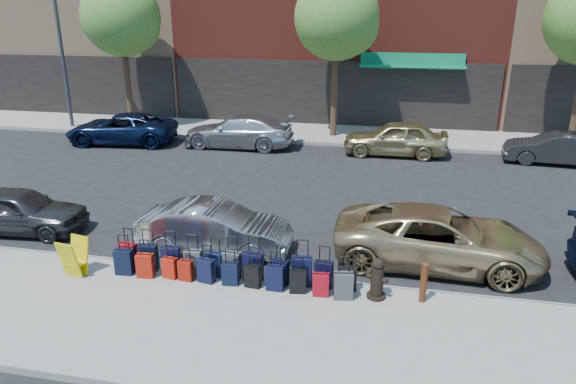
% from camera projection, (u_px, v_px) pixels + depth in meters
% --- Properties ---
extents(ground, '(120.00, 120.00, 0.00)m').
position_uv_depth(ground, '(280.00, 208.00, 16.06)').
color(ground, black).
rests_on(ground, ground).
extents(sidewalk_near, '(60.00, 4.00, 0.15)m').
position_uv_depth(sidewalk_near, '(209.00, 323.00, 10.04)').
color(sidewalk_near, gray).
rests_on(sidewalk_near, ground).
extents(sidewalk_far, '(60.00, 4.00, 0.15)m').
position_uv_depth(sidewalk_far, '(324.00, 134.00, 25.26)').
color(sidewalk_far, gray).
rests_on(sidewalk_far, ground).
extents(curb_near, '(60.00, 0.08, 0.15)m').
position_uv_depth(curb_near, '(239.00, 274.00, 11.91)').
color(curb_near, gray).
rests_on(curb_near, ground).
extents(curb_far, '(60.00, 0.08, 0.15)m').
position_uv_depth(curb_far, '(318.00, 144.00, 23.39)').
color(curb_far, gray).
rests_on(curb_far, ground).
extents(tree_left, '(3.80, 3.80, 7.27)m').
position_uv_depth(tree_left, '(124.00, 19.00, 24.87)').
color(tree_left, black).
rests_on(tree_left, sidewalk_far).
extents(tree_center, '(3.80, 3.80, 7.27)m').
position_uv_depth(tree_center, '(340.00, 20.00, 22.87)').
color(tree_center, black).
rests_on(tree_center, sidewalk_far).
extents(streetlight, '(2.59, 0.18, 8.00)m').
position_uv_depth(streetlight, '(63.00, 35.00, 25.04)').
color(streetlight, '#333338').
rests_on(streetlight, sidewalk_far).
extents(suitcase_front_0, '(0.43, 0.27, 0.98)m').
position_uv_depth(suitcase_front_0, '(129.00, 255.00, 11.97)').
color(suitcase_front_0, maroon).
rests_on(suitcase_front_0, sidewalk_near).
extents(suitcase_front_1, '(0.44, 0.28, 1.00)m').
position_uv_depth(suitcase_front_1, '(149.00, 257.00, 11.86)').
color(suitcase_front_1, black).
rests_on(suitcase_front_1, sidewalk_near).
extents(suitcase_front_2, '(0.44, 0.28, 0.99)m').
position_uv_depth(suitcase_front_2, '(171.00, 259.00, 11.79)').
color(suitcase_front_2, black).
rests_on(suitcase_front_2, sidewalk_near).
extents(suitcase_front_3, '(0.42, 0.26, 0.97)m').
position_uv_depth(suitcase_front_3, '(193.00, 263.00, 11.63)').
color(suitcase_front_3, '#424248').
rests_on(suitcase_front_3, sidewalk_near).
extents(suitcase_front_4, '(0.41, 0.27, 0.93)m').
position_uv_depth(suitcase_front_4, '(215.00, 264.00, 11.60)').
color(suitcase_front_4, black).
rests_on(suitcase_front_4, sidewalk_near).
extents(suitcase_front_5, '(0.43, 0.27, 0.97)m').
position_uv_depth(suitcase_front_5, '(232.00, 265.00, 11.54)').
color(suitcase_front_5, '#414046').
rests_on(suitcase_front_5, sidewalk_near).
extents(suitcase_front_6, '(0.45, 0.28, 1.04)m').
position_uv_depth(suitcase_front_6, '(253.00, 267.00, 11.40)').
color(suitcase_front_6, black).
rests_on(suitcase_front_6, sidewalk_near).
extents(suitcase_front_7, '(0.41, 0.27, 0.92)m').
position_uv_depth(suitcase_front_7, '(280.00, 272.00, 11.24)').
color(suitcase_front_7, black).
rests_on(suitcase_front_7, sidewalk_near).
extents(suitcase_front_8, '(0.46, 0.28, 1.06)m').
position_uv_depth(suitcase_front_8, '(302.00, 271.00, 11.19)').
color(suitcase_front_8, black).
rests_on(suitcase_front_8, sidewalk_near).
extents(suitcase_front_9, '(0.41, 0.25, 0.96)m').
position_uv_depth(suitcase_front_9, '(324.00, 274.00, 11.13)').
color(suitcase_front_9, black).
rests_on(suitcase_front_9, sidewalk_near).
extents(suitcase_front_10, '(0.39, 0.27, 0.87)m').
position_uv_depth(suitcase_front_10, '(348.00, 279.00, 11.00)').
color(suitcase_front_10, black).
rests_on(suitcase_front_10, sidewalk_near).
extents(suitcase_back_0, '(0.42, 0.26, 0.96)m').
position_uv_depth(suitcase_back_0, '(124.00, 262.00, 11.68)').
color(suitcase_back_0, black).
rests_on(suitcase_back_0, sidewalk_near).
extents(suitcase_back_1, '(0.39, 0.25, 0.90)m').
position_uv_depth(suitcase_back_1, '(145.00, 266.00, 11.55)').
color(suitcase_back_1, '#9F180A').
rests_on(suitcase_back_1, sidewalk_near).
extents(suitcase_back_2, '(0.35, 0.24, 0.78)m').
position_uv_depth(suitcase_back_2, '(170.00, 268.00, 11.52)').
color(suitcase_back_2, '#A7190A').
rests_on(suitcase_back_2, sidewalk_near).
extents(suitcase_back_3, '(0.34, 0.22, 0.77)m').
position_uv_depth(suitcase_back_3, '(186.00, 270.00, 11.42)').
color(suitcase_back_3, maroon).
rests_on(suitcase_back_3, sidewalk_near).
extents(suitcase_back_4, '(0.40, 0.28, 0.87)m').
position_uv_depth(suitcase_back_4, '(206.00, 271.00, 11.34)').
color(suitcase_back_4, black).
rests_on(suitcase_back_4, sidewalk_near).
extents(suitcase_back_5, '(0.37, 0.24, 0.85)m').
position_uv_depth(suitcase_back_5, '(230.00, 273.00, 11.23)').
color(suitcase_back_5, black).
rests_on(suitcase_back_5, sidewalk_near).
extents(suitcase_back_6, '(0.36, 0.23, 0.82)m').
position_uv_depth(suitcase_back_6, '(253.00, 276.00, 11.14)').
color(suitcase_back_6, black).
rests_on(suitcase_back_6, sidewalk_near).
extents(suitcase_back_7, '(0.38, 0.23, 0.90)m').
position_uv_depth(suitcase_back_7, '(275.00, 278.00, 11.02)').
color(suitcase_back_7, black).
rests_on(suitcase_back_7, sidewalk_near).
extents(suitcase_back_8, '(0.37, 0.25, 0.83)m').
position_uv_depth(suitcase_back_8, '(298.00, 281.00, 10.92)').
color(suitcase_back_8, black).
rests_on(suitcase_back_8, sidewalk_near).
extents(suitcase_back_9, '(0.36, 0.23, 0.81)m').
position_uv_depth(suitcase_back_9, '(321.00, 285.00, 10.80)').
color(suitcase_back_9, maroon).
rests_on(suitcase_back_9, sidewalk_near).
extents(suitcase_back_10, '(0.43, 0.30, 0.95)m').
position_uv_depth(suitcase_back_10, '(343.00, 286.00, 10.68)').
color(suitcase_back_10, '#3B3A40').
rests_on(suitcase_back_10, sidewalk_near).
extents(fire_hydrant, '(0.46, 0.40, 0.89)m').
position_uv_depth(fire_hydrant, '(377.00, 280.00, 10.67)').
color(fire_hydrant, black).
rests_on(fire_hydrant, sidewalk_near).
extents(bollard, '(0.16, 0.16, 0.86)m').
position_uv_depth(bollard, '(424.00, 282.00, 10.52)').
color(bollard, '#38190C').
rests_on(bollard, sidewalk_near).
extents(display_rack, '(0.58, 0.62, 0.88)m').
position_uv_depth(display_rack, '(74.00, 258.00, 11.57)').
color(display_rack, '#D5C00B').
rests_on(display_rack, sidewalk_near).
extents(car_near_0, '(3.79, 1.77, 1.26)m').
position_uv_depth(car_near_0, '(18.00, 210.00, 14.18)').
color(car_near_0, '#353538').
rests_on(car_near_0, ground).
extents(car_near_1, '(3.87, 1.45, 1.26)m').
position_uv_depth(car_near_1, '(215.00, 228.00, 13.00)').
color(car_near_1, '#B1B3B9').
rests_on(car_near_1, ground).
extents(car_near_2, '(5.05, 2.48, 1.38)m').
position_uv_depth(car_near_2, '(438.00, 237.00, 12.35)').
color(car_near_2, tan).
rests_on(car_near_2, ground).
extents(car_far_0, '(5.19, 2.83, 1.38)m').
position_uv_depth(car_far_0, '(121.00, 129.00, 23.56)').
color(car_far_0, '#0C1736').
rests_on(car_far_0, ground).
extents(car_far_1, '(4.94, 2.02, 1.43)m').
position_uv_depth(car_far_1, '(238.00, 131.00, 22.92)').
color(car_far_1, silver).
rests_on(car_far_1, ground).
extents(car_far_2, '(4.33, 1.76, 1.47)m').
position_uv_depth(car_far_2, '(395.00, 138.00, 21.63)').
color(car_far_2, tan).
rests_on(car_far_2, ground).
extents(car_far_3, '(3.95, 1.67, 1.27)m').
position_uv_depth(car_far_3, '(555.00, 148.00, 20.42)').
color(car_far_3, '#2E2E31').
rests_on(car_far_3, ground).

